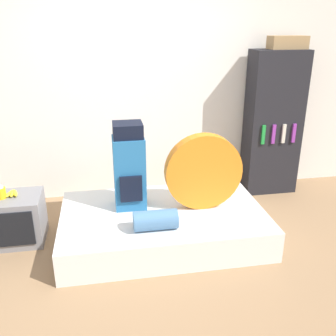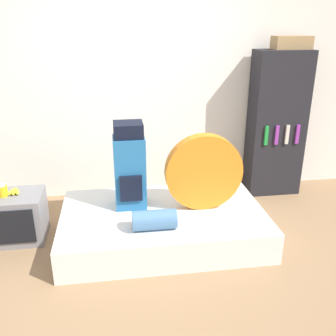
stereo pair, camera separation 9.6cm
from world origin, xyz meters
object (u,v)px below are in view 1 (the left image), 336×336
Objects in this scene: backpack at (129,167)px; canister at (0,193)px; tent_bag at (203,172)px; sleeping_roll at (156,220)px; cardboard_box at (288,42)px; television at (13,219)px; bookshelf at (273,124)px.

backpack reaches higher than canister.
canister is at bearing 174.69° from tent_bag.
cardboard_box is (1.73, 1.29, 1.42)m from sleeping_roll.
television is 0.30m from canister.
canister reaches higher than sleeping_roll.
canister is at bearing 159.26° from sleeping_roll.
backpack is 1.99× the size of cardboard_box.
sleeping_roll reaches higher than television.
cardboard_box is at bearing 36.67° from sleeping_roll.
backpack reaches higher than tent_bag.
backpack is 0.62m from sleeping_roll.
bookshelf is at bearing -162.92° from cardboard_box.
tent_bag is at bearing -11.97° from backpack.
tent_bag is 0.69m from sleeping_roll.
tent_bag is 1.92m from television.
canister is at bearing 178.61° from backpack.
bookshelf is (3.05, 0.73, 0.34)m from canister.
bookshelf is at bearing 22.57° from backpack.
canister is 3.47m from cardboard_box.
sleeping_roll is at bearing -70.13° from backpack.
cardboard_box is (1.21, 0.94, 1.14)m from tent_bag.
backpack is 0.49× the size of bookshelf.
television is 3.13m from bookshelf.
tent_bag reaches higher than sleeping_roll.
cardboard_box reaches higher than canister.
backpack is at bearing 109.87° from sleeping_roll.
bookshelf reaches higher than television.
canister is 0.28× the size of cardboard_box.
canister reaches higher than television.
bookshelf is at bearing 13.44° from canister.
tent_bag is at bearing 33.93° from sleeping_roll.
sleeping_roll is 0.69× the size of television.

